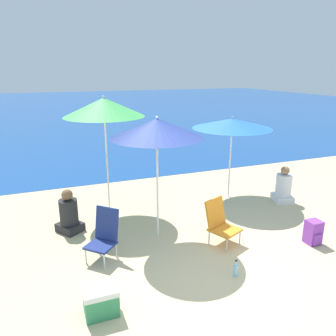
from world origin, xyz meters
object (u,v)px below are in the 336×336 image
cooler_box (101,301)px  water_bottle (236,270)px  beach_umbrella_blue (232,124)px  beach_umbrella_navy (157,128)px  beach_umbrella_green (104,107)px  person_seated_far (283,188)px  backpack_purple (313,232)px  person_seated_near (69,215)px  beach_chair_navy (104,233)px  beach_chair_orange (220,221)px

cooler_box → water_bottle: bearing=1.9°
beach_umbrella_blue → cooler_box: 4.88m
beach_umbrella_navy → beach_umbrella_green: bearing=111.6°
person_seated_far → beach_umbrella_blue: bearing=159.3°
beach_umbrella_navy → person_seated_far: beach_umbrella_navy is taller
beach_umbrella_green → backpack_purple: (3.07, -2.69, -2.02)m
beach_umbrella_green → beach_umbrella_navy: bearing=-68.4°
beach_umbrella_green → backpack_purple: size_ratio=5.73×
person_seated_near → person_seated_far: (4.75, -0.25, 0.00)m
cooler_box → beach_chair_navy: bearing=77.4°
beach_chair_orange → water_bottle: beach_chair_orange is taller
beach_umbrella_green → cooler_box: beach_umbrella_green is taller
beach_umbrella_navy → water_bottle: bearing=-66.2°
beach_umbrella_blue → beach_umbrella_navy: bearing=-150.0°
beach_umbrella_green → person_seated_far: beach_umbrella_green is taller
beach_umbrella_green → beach_chair_orange: beach_umbrella_green is taller
beach_chair_orange → cooler_box: bearing=-178.8°
beach_umbrella_blue → water_bottle: (-1.59, -2.85, -1.67)m
beach_umbrella_blue → backpack_purple: size_ratio=4.49×
person_seated_near → backpack_purple: 4.44m
beach_umbrella_navy → person_seated_far: bearing=9.7°
backpack_purple → water_bottle: size_ratio=1.59×
beach_umbrella_navy → water_bottle: (0.68, -1.54, -1.91)m
water_bottle → beach_umbrella_green: bearing=112.7°
backpack_purple → beach_umbrella_navy: bearing=154.4°
person_seated_far → water_bottle: person_seated_far is taller
beach_umbrella_blue → beach_umbrella_navy: (-2.27, -1.31, 0.24)m
person_seated_near → person_seated_far: bearing=-37.3°
beach_umbrella_green → beach_chair_navy: 2.60m
cooler_box → beach_umbrella_green: bearing=77.0°
person_seated_far → beach_umbrella_navy: bearing=-153.9°
beach_umbrella_green → beach_chair_orange: (1.56, -2.07, -1.82)m
beach_umbrella_navy → backpack_purple: size_ratio=5.18×
beach_umbrella_navy → beach_chair_orange: (0.96, -0.56, -1.61)m
beach_umbrella_green → beach_umbrella_navy: 1.63m
person_seated_near → backpack_purple: bearing=-61.0°
beach_umbrella_green → beach_chair_navy: size_ratio=2.96×
beach_chair_navy → cooler_box: 1.34m
cooler_box → person_seated_near: bearing=94.0°
cooler_box → beach_umbrella_navy: bearing=50.8°
beach_umbrella_blue → beach_chair_orange: beach_umbrella_blue is taller
beach_chair_orange → cooler_box: beach_chair_orange is taller
beach_umbrella_green → water_bottle: size_ratio=9.11×
beach_umbrella_blue → beach_chair_navy: 3.92m
beach_umbrella_blue → beach_umbrella_green: bearing=176.1°
beach_umbrella_navy → beach_chair_navy: (-1.03, -0.33, -1.59)m
beach_umbrella_navy → cooler_box: bearing=-129.2°
beach_umbrella_blue → beach_umbrella_navy: beach_umbrella_navy is taller
person_seated_near → beach_umbrella_green: bearing=3.7°
person_seated_near → water_bottle: size_ratio=3.12×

